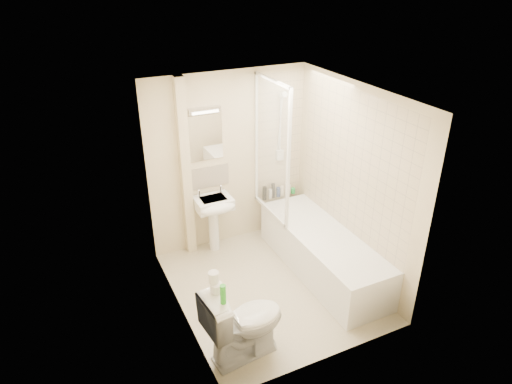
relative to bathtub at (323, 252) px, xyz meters
name	(u,v)px	position (x,y,z in m)	size (l,w,h in m)	color
floor	(270,287)	(-0.75, -0.01, -0.29)	(2.50, 2.50, 0.00)	beige
wall_back	(229,161)	(-0.75, 1.24, 0.91)	(2.20, 0.02, 2.40)	beige
wall_left	(176,222)	(-1.85, -0.01, 0.91)	(0.02, 2.50, 2.40)	beige
wall_right	(353,182)	(0.35, -0.01, 0.91)	(0.02, 2.50, 2.40)	beige
ceiling	(273,94)	(-0.75, -0.01, 2.11)	(2.20, 2.50, 0.02)	white
tile_back	(279,137)	(0.00, 1.22, 1.14)	(0.70, 0.01, 1.75)	beige
tile_right	(353,165)	(0.34, 0.00, 1.14)	(0.01, 2.10, 1.75)	beige
pipe_boxing	(185,171)	(-1.37, 1.18, 0.91)	(0.12, 0.12, 2.40)	beige
splashback	(207,177)	(-1.07, 1.23, 0.74)	(0.60, 0.01, 0.30)	beige
mirror	(205,138)	(-1.07, 1.22, 1.29)	(0.46, 0.01, 0.60)	white
strip_light	(204,110)	(-1.07, 1.20, 1.66)	(0.42, 0.07, 0.07)	silver
bathtub	(323,252)	(0.00, 0.00, 0.00)	(0.70, 2.10, 0.55)	white
shower_screen	(271,150)	(-0.35, 0.78, 1.16)	(0.04, 0.92, 1.80)	white
shower_fixture	(281,130)	(0.00, 1.18, 1.26)	(0.10, 0.16, 0.99)	white
pedestal_sink	(215,210)	(-1.07, 1.00, 0.36)	(0.48, 0.45, 0.92)	white
bottle_black_a	(265,193)	(-0.26, 1.15, 0.36)	(0.06, 0.06, 0.20)	black
bottle_white_a	(270,194)	(-0.16, 1.15, 0.33)	(0.05, 0.05, 0.14)	silver
bottle_black_b	(273,191)	(-0.12, 1.15, 0.37)	(0.05, 0.05, 0.22)	black
bottle_blue	(278,192)	(-0.03, 1.15, 0.33)	(0.06, 0.06, 0.14)	navy
bottle_cream	(282,191)	(0.03, 1.15, 0.34)	(0.06, 0.06, 0.15)	beige
bottle_white_b	(289,189)	(0.14, 1.15, 0.34)	(0.05, 0.05, 0.15)	white
bottle_green	(293,191)	(0.21, 1.15, 0.30)	(0.06, 0.06, 0.08)	green
toilet	(244,322)	(-1.47, -0.85, 0.12)	(0.85, 0.54, 0.83)	white
toilet_roll_lower	(216,288)	(-1.72, -0.78, 0.58)	(0.11, 0.11, 0.09)	white
toilet_roll_upper	(214,277)	(-1.73, -0.75, 0.68)	(0.10, 0.10, 0.11)	white
green_bottle	(223,294)	(-1.72, -0.96, 0.64)	(0.05, 0.05, 0.20)	green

